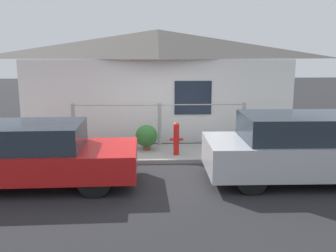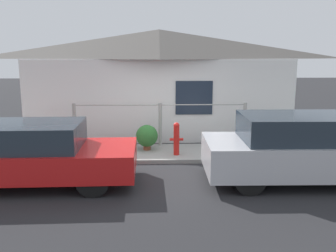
# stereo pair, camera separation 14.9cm
# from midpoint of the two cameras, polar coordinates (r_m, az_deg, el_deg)

# --- Properties ---
(ground_plane) EXTENTS (60.00, 60.00, 0.00)m
(ground_plane) POSITION_cam_midpoint_polar(r_m,az_deg,el_deg) (9.29, -1.48, -5.83)
(ground_plane) COLOR #262628
(sidewalk) EXTENTS (24.00, 1.63, 0.10)m
(sidewalk) POSITION_cam_midpoint_polar(r_m,az_deg,el_deg) (10.06, -1.60, -4.18)
(sidewalk) COLOR gray
(sidewalk) RESTS_ON ground_plane
(house) EXTENTS (8.53, 2.23, 3.41)m
(house) POSITION_cam_midpoint_polar(r_m,az_deg,el_deg) (11.99, -1.91, 11.35)
(house) COLOR white
(house) RESTS_ON ground_plane
(fence) EXTENTS (4.90, 0.10, 1.21)m
(fence) POSITION_cam_midpoint_polar(r_m,az_deg,el_deg) (10.54, -1.70, 0.55)
(fence) COLOR #999993
(fence) RESTS_ON sidewalk
(car_left) EXTENTS (4.22, 1.77, 1.31)m
(car_left) POSITION_cam_midpoint_polar(r_m,az_deg,el_deg) (8.20, -20.52, -4.07)
(car_left) COLOR red
(car_left) RESTS_ON ground_plane
(car_right) EXTENTS (4.14, 1.79, 1.44)m
(car_right) POSITION_cam_midpoint_polar(r_m,az_deg,el_deg) (8.41, 19.16, -3.24)
(car_right) COLOR #B7B7BC
(car_right) RESTS_ON ground_plane
(fire_hydrant) EXTENTS (0.35, 0.16, 0.85)m
(fire_hydrant) POSITION_cam_midpoint_polar(r_m,az_deg,el_deg) (9.63, 0.84, -1.83)
(fire_hydrant) COLOR red
(fire_hydrant) RESTS_ON sidewalk
(potted_plant_near_hydrant) EXTENTS (0.60, 0.60, 0.69)m
(potted_plant_near_hydrant) POSITION_cam_midpoint_polar(r_m,az_deg,el_deg) (10.14, -3.72, -1.57)
(potted_plant_near_hydrant) COLOR brown
(potted_plant_near_hydrant) RESTS_ON sidewalk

